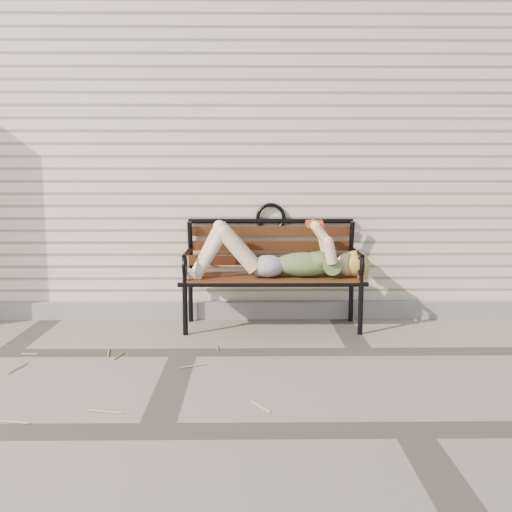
{
  "coord_description": "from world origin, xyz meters",
  "views": [
    {
      "loc": [
        0.46,
        -3.88,
        1.23
      ],
      "look_at": [
        0.51,
        0.6,
        0.6
      ],
      "focal_mm": 40.0,
      "sensor_mm": 36.0,
      "label": 1
    }
  ],
  "objects": [
    {
      "name": "foundation_strip",
      "position": [
        0.0,
        0.97,
        0.07
      ],
      "size": [
        8.0,
        0.1,
        0.15
      ],
      "primitive_type": "cube",
      "color": "gray",
      "rests_on": "ground"
    },
    {
      "name": "house_wall",
      "position": [
        0.0,
        3.0,
        1.5
      ],
      "size": [
        8.0,
        4.0,
        3.0
      ],
      "primitive_type": "cube",
      "color": "beige",
      "rests_on": "ground"
    },
    {
      "name": "house_roof",
      "position": [
        0.0,
        3.0,
        3.15
      ],
      "size": [
        8.3,
        4.3,
        0.3
      ],
      "primitive_type": "cube",
      "color": "#4D3D37",
      "rests_on": "house_wall"
    },
    {
      "name": "straw_scatter",
      "position": [
        -0.54,
        -0.52,
        0.01
      ],
      "size": [
        2.38,
        1.61,
        0.01
      ],
      "color": "tan",
      "rests_on": "ground"
    },
    {
      "name": "reading_woman",
      "position": [
        0.66,
        0.63,
        0.6
      ],
      "size": [
        1.46,
        0.33,
        0.46
      ],
      "color": "#0B394E",
      "rests_on": "ground"
    },
    {
      "name": "garden_bench",
      "position": [
        0.64,
        0.76,
        0.56
      ],
      "size": [
        1.55,
        0.62,
        1.01
      ],
      "color": "black",
      "rests_on": "ground"
    },
    {
      "name": "ground",
      "position": [
        0.0,
        0.0,
        0.0
      ],
      "size": [
        80.0,
        80.0,
        0.0
      ],
      "primitive_type": "plane",
      "color": "gray",
      "rests_on": "ground"
    }
  ]
}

